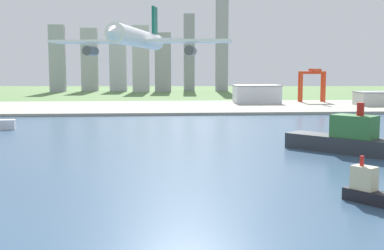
{
  "coord_description": "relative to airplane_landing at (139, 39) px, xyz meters",
  "views": [
    {
      "loc": [
        -27.33,
        16.54,
        39.79
      ],
      "look_at": [
        -14.35,
        194.74,
        18.96
      ],
      "focal_mm": 47.6,
      "sensor_mm": 36.0,
      "label": 1
    }
  ],
  "objects": [
    {
      "name": "ground_plane",
      "position": [
        30.24,
        184.7,
        -44.87
      ],
      "size": [
        2400.0,
        2400.0,
        0.0
      ],
      "primitive_type": "plane",
      "color": "#5C8249"
    },
    {
      "name": "water_bay",
      "position": [
        30.24,
        124.7,
        -44.79
      ],
      "size": [
        840.0,
        360.0,
        0.15
      ],
      "primitive_type": "cube",
      "color": "#385675",
      "rests_on": "ground"
    },
    {
      "name": "industrial_pier",
      "position": [
        30.24,
        374.7,
        -43.62
      ],
      "size": [
        840.0,
        140.0,
        2.5
      ],
      "primitive_type": "cube",
      "color": "#A1A291",
      "rests_on": "ground"
    },
    {
      "name": "airplane_landing",
      "position": [
        0.0,
        0.0,
        0.0
      ],
      "size": [
        35.83,
        38.84,
        10.91
      ],
      "color": "white"
    },
    {
      "name": "tugboat_small",
      "position": [
        65.06,
        40.72,
        -40.9
      ],
      "size": [
        15.17,
        18.63,
        13.5
      ],
      "color": "black",
      "rests_on": "water_bay"
    },
    {
      "name": "container_barge",
      "position": [
        89.92,
        126.47,
        -38.36
      ],
      "size": [
        45.64,
        47.53,
        23.31
      ],
      "color": "#2D3338",
      "rests_on": "water_bay"
    },
    {
      "name": "port_crane_red",
      "position": [
        165.72,
        419.15,
        -17.41
      ],
      "size": [
        26.58,
        34.73,
        34.39
      ],
      "color": "red",
      "rests_on": "industrial_pier"
    },
    {
      "name": "warehouse_main",
      "position": [
        105.65,
        409.35,
        -33.32
      ],
      "size": [
        45.92,
        30.23,
        18.04
      ],
      "color": "silver",
      "rests_on": "industrial_pier"
    },
    {
      "name": "warehouse_annex",
      "position": [
        214.69,
        370.19,
        -35.88
      ],
      "size": [
        40.44,
        27.0,
        12.93
      ],
      "color": "silver",
      "rests_on": "industrial_pier"
    },
    {
      "name": "distant_skyline",
      "position": [
        -16.17,
        703.67,
        8.4
      ],
      "size": [
        274.68,
        47.88,
        151.57
      ],
      "color": "#9B9FA7",
      "rests_on": "ground"
    }
  ]
}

